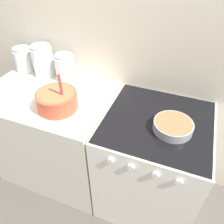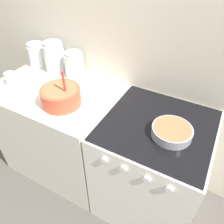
{
  "view_description": "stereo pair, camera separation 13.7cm",
  "coord_description": "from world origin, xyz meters",
  "px_view_note": "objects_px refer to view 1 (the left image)",
  "views": [
    {
      "loc": [
        0.46,
        -0.73,
        1.81
      ],
      "look_at": [
        0.08,
        0.25,
        0.94
      ],
      "focal_mm": 35.0,
      "sensor_mm": 36.0,
      "label": 1
    },
    {
      "loc": [
        0.58,
        -0.67,
        1.81
      ],
      "look_at": [
        0.08,
        0.25,
        0.94
      ],
      "focal_mm": 35.0,
      "sensor_mm": 36.0,
      "label": 2
    }
  ],
  "objects_px": {
    "storage_jar_left": "(24,61)",
    "baking_pan": "(173,126)",
    "stove": "(151,164)",
    "mixing_bowl": "(57,99)",
    "storage_jar_middle": "(44,63)",
    "storage_jar_right": "(65,69)"
  },
  "relations": [
    {
      "from": "stove",
      "to": "mixing_bowl",
      "type": "xyz_separation_m",
      "value": [
        -0.66,
        -0.12,
        0.51
      ]
    },
    {
      "from": "baking_pan",
      "to": "storage_jar_right",
      "type": "height_order",
      "value": "storage_jar_right"
    },
    {
      "from": "storage_jar_right",
      "to": "storage_jar_left",
      "type": "bearing_deg",
      "value": 180.0
    },
    {
      "from": "stove",
      "to": "storage_jar_middle",
      "type": "height_order",
      "value": "storage_jar_middle"
    },
    {
      "from": "storage_jar_middle",
      "to": "storage_jar_right",
      "type": "height_order",
      "value": "storage_jar_middle"
    },
    {
      "from": "storage_jar_left",
      "to": "storage_jar_middle",
      "type": "distance_m",
      "value": 0.2
    },
    {
      "from": "storage_jar_right",
      "to": "mixing_bowl",
      "type": "bearing_deg",
      "value": -68.07
    },
    {
      "from": "mixing_bowl",
      "to": "storage_jar_middle",
      "type": "bearing_deg",
      "value": 133.98
    },
    {
      "from": "baking_pan",
      "to": "storage_jar_middle",
      "type": "distance_m",
      "value": 1.14
    },
    {
      "from": "stove",
      "to": "baking_pan",
      "type": "xyz_separation_m",
      "value": [
        0.1,
        -0.06,
        0.47
      ]
    },
    {
      "from": "storage_jar_middle",
      "to": "storage_jar_left",
      "type": "bearing_deg",
      "value": 180.0
    },
    {
      "from": "mixing_bowl",
      "to": "baking_pan",
      "type": "relative_size",
      "value": 1.14
    },
    {
      "from": "stove",
      "to": "baking_pan",
      "type": "distance_m",
      "value": 0.49
    },
    {
      "from": "storage_jar_middle",
      "to": "baking_pan",
      "type": "bearing_deg",
      "value": -14.85
    },
    {
      "from": "stove",
      "to": "storage_jar_right",
      "type": "distance_m",
      "value": 0.99
    },
    {
      "from": "stove",
      "to": "storage_jar_left",
      "type": "relative_size",
      "value": 4.38
    },
    {
      "from": "stove",
      "to": "baking_pan",
      "type": "bearing_deg",
      "value": -30.06
    },
    {
      "from": "baking_pan",
      "to": "storage_jar_right",
      "type": "bearing_deg",
      "value": 162.05
    },
    {
      "from": "baking_pan",
      "to": "storage_jar_left",
      "type": "relative_size",
      "value": 1.17
    },
    {
      "from": "storage_jar_left",
      "to": "storage_jar_middle",
      "type": "relative_size",
      "value": 0.81
    },
    {
      "from": "mixing_bowl",
      "to": "storage_jar_left",
      "type": "relative_size",
      "value": 1.33
    },
    {
      "from": "storage_jar_left",
      "to": "baking_pan",
      "type": "bearing_deg",
      "value": -12.65
    }
  ]
}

